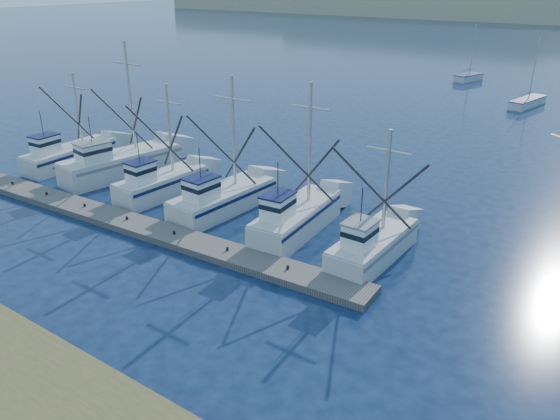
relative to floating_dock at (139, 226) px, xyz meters
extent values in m
plane|color=#0B1A34|center=(9.88, -5.92, -0.21)|extent=(500.00, 500.00, 0.00)
cube|color=#68635D|center=(0.00, 0.00, 0.00)|extent=(31.83, 3.67, 0.42)
cube|color=silver|center=(-14.25, 5.36, 0.54)|extent=(2.81, 8.12, 1.50)
cube|color=white|center=(-14.25, 3.31, 2.04)|extent=(1.49, 2.02, 1.50)
cylinder|color=#B7B2A8|center=(-14.25, 6.73, 4.29)|extent=(0.22, 0.22, 6.00)
cube|color=silver|center=(-8.70, 6.10, 0.67)|extent=(4.35, 9.81, 1.76)
cube|color=white|center=(-8.70, 3.67, 2.30)|extent=(1.99, 2.55, 1.50)
cylinder|color=#B7B2A8|center=(-8.70, 7.71, 5.79)|extent=(0.22, 0.22, 8.49)
cube|color=silver|center=(-2.91, 4.88, 0.54)|extent=(2.82, 7.19, 1.51)
cube|color=white|center=(-2.91, 3.08, 2.05)|extent=(1.47, 1.81, 1.50)
cylinder|color=#B7B2A8|center=(-2.91, 6.08, 4.49)|extent=(0.22, 0.22, 6.38)
cube|color=silver|center=(2.45, 5.34, 0.50)|extent=(3.28, 8.14, 1.42)
cube|color=white|center=(2.45, 3.30, 1.96)|extent=(1.71, 2.05, 1.50)
cylinder|color=#B7B2A8|center=(2.45, 6.70, 4.94)|extent=(0.22, 0.22, 7.47)
cube|color=silver|center=(8.44, 5.29, 0.61)|extent=(3.02, 8.03, 1.64)
cube|color=white|center=(8.44, 3.28, 2.18)|extent=(1.54, 2.02, 1.50)
cylinder|color=#B7B2A8|center=(8.44, 6.63, 5.16)|extent=(0.22, 0.22, 7.45)
cube|color=silver|center=(13.84, 4.83, 0.49)|extent=(2.51, 6.99, 1.41)
cube|color=white|center=(13.84, 3.05, 1.95)|extent=(1.41, 1.72, 1.50)
cylinder|color=#B7B2A8|center=(13.84, 6.02, 4.12)|extent=(0.22, 0.22, 5.84)
cube|color=silver|center=(12.22, 50.75, 0.24)|extent=(3.00, 7.08, 0.90)
cylinder|color=#B7B2A8|center=(12.22, 51.05, 4.29)|extent=(0.12, 0.12, 7.20)
cube|color=silver|center=(1.03, 63.84, 0.24)|extent=(3.17, 5.27, 0.90)
cylinder|color=#B7B2A8|center=(1.03, 64.14, 4.29)|extent=(0.12, 0.12, 7.20)
cube|color=white|center=(22.37, 1.63, 9.05)|extent=(0.54, 0.13, 0.15)
camera|label=1|loc=(25.08, -20.48, 14.62)|focal=35.00mm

